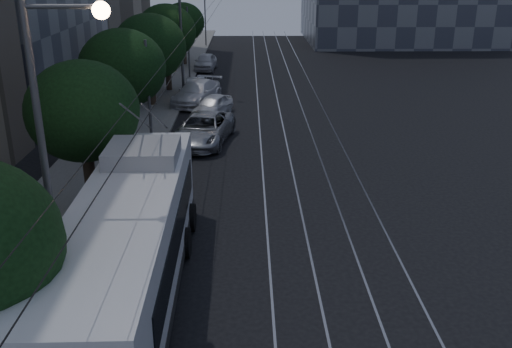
{
  "coord_description": "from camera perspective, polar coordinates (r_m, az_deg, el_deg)",
  "views": [
    {
      "loc": [
        -0.41,
        -17.64,
        9.59
      ],
      "look_at": [
        -0.12,
        2.99,
        1.8
      ],
      "focal_mm": 40.0,
      "sensor_mm": 36.0,
      "label": 1
    }
  ],
  "objects": [
    {
      "name": "tree_2",
      "position": [
        29.68,
        -13.2,
        10.23
      ],
      "size": [
        4.35,
        4.35,
        6.45
      ],
      "color": "#2E201A",
      "rests_on": "ground"
    },
    {
      "name": "tree_3",
      "position": [
        39.79,
        -10.58,
        12.37
      ],
      "size": [
        4.92,
        4.92,
        6.29
      ],
      "color": "#2E201A",
      "rests_on": "ground"
    },
    {
      "name": "car_white_b",
      "position": [
        40.66,
        -5.95,
        8.09
      ],
      "size": [
        3.77,
        5.88,
        1.59
      ],
      "primitive_type": "imported",
      "rotation": [
        0.0,
        0.0,
        -0.31
      ],
      "color": "silver",
      "rests_on": "ground"
    },
    {
      "name": "pickup_silver",
      "position": [
        31.66,
        -5.3,
        4.5
      ],
      "size": [
        3.66,
        6.18,
        1.61
      ],
      "primitive_type": "imported",
      "rotation": [
        0.0,
        0.0,
        -0.18
      ],
      "color": "#999BA0",
      "rests_on": "ground"
    },
    {
      "name": "ground",
      "position": [
        20.08,
        0.46,
        -7.83
      ],
      "size": [
        120.0,
        120.0,
        0.0
      ],
      "primitive_type": "plane",
      "color": "black",
      "rests_on": "ground"
    },
    {
      "name": "overhead_wires",
      "position": [
        38.41,
        -7.78,
        11.34
      ],
      "size": [
        2.23,
        90.0,
        6.0
      ],
      "color": "black",
      "rests_on": "ground"
    },
    {
      "name": "streetlamp_far",
      "position": [
        42.24,
        -7.01,
        14.93
      ],
      "size": [
        2.2,
        0.44,
        8.96
      ],
      "color": "#535355",
      "rests_on": "ground"
    },
    {
      "name": "trolleybus",
      "position": [
        17.04,
        -12.54,
        -7.03
      ],
      "size": [
        2.94,
        13.2,
        5.63
      ],
      "rotation": [
        0.0,
        0.0,
        0.02
      ],
      "color": "silver",
      "rests_on": "ground"
    },
    {
      "name": "tree_5",
      "position": [
        55.68,
        -7.33,
        14.8
      ],
      "size": [
        4.05,
        4.05,
        5.86
      ],
      "color": "#2E201A",
      "rests_on": "ground"
    },
    {
      "name": "streetlamp_near",
      "position": [
        15.66,
        -19.42,
        4.03
      ],
      "size": [
        2.18,
        0.44,
        8.88
      ],
      "color": "#535355",
      "rests_on": "ground"
    },
    {
      "name": "tram_rails",
      "position": [
        38.95,
        3.52,
        6.42
      ],
      "size": [
        4.52,
        90.0,
        0.02
      ],
      "color": "#9B9BA3",
      "rests_on": "ground"
    },
    {
      "name": "car_white_d",
      "position": [
        53.52,
        -5.06,
        11.11
      ],
      "size": [
        2.07,
        4.51,
        1.5
      ],
      "primitive_type": "imported",
      "rotation": [
        0.0,
        0.0,
        -0.07
      ],
      "color": "silver",
      "rests_on": "ground"
    },
    {
      "name": "car_white_c",
      "position": [
        43.26,
        -6.02,
        8.64
      ],
      "size": [
        1.81,
        4.01,
        1.28
      ],
      "primitive_type": "imported",
      "rotation": [
        0.0,
        0.0,
        0.12
      ],
      "color": "silver",
      "rests_on": "ground"
    },
    {
      "name": "car_white_a",
      "position": [
        37.32,
        -4.39,
        6.84
      ],
      "size": [
        2.92,
        4.35,
        1.38
      ],
      "primitive_type": "imported",
      "rotation": [
        0.0,
        0.0,
        -0.35
      ],
      "color": "silver",
      "rests_on": "ground"
    },
    {
      "name": "tree_1",
      "position": [
        22.02,
        -16.94,
        5.98
      ],
      "size": [
        4.16,
        4.16,
        6.23
      ],
      "color": "#2E201A",
      "rests_on": "ground"
    },
    {
      "name": "sidewalk",
      "position": [
        39.47,
        -11.2,
        6.35
      ],
      "size": [
        5.0,
        90.0,
        0.15
      ],
      "primitive_type": "cube",
      "color": "slate",
      "rests_on": "ground"
    },
    {
      "name": "tree_4",
      "position": [
        44.28,
        -8.97,
        13.88
      ],
      "size": [
        4.48,
        4.48,
        6.56
      ],
      "color": "#2E201A",
      "rests_on": "ground"
    }
  ]
}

